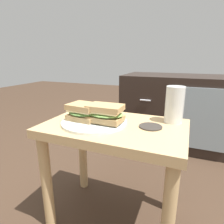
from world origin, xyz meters
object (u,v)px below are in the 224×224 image
object	(u,v)px
tv_cabinet	(182,111)
plate	(94,122)
sandwich_back	(105,113)
beer_glass	(174,105)
sandwich_front	(84,112)
coaster	(151,127)

from	to	relation	value
tv_cabinet	plate	distance (m)	1.03
sandwich_back	beer_glass	xyz separation A→B (m)	(0.25, 0.13, 0.02)
sandwich_front	beer_glass	distance (m)	0.37
tv_cabinet	sandwich_front	xyz separation A→B (m)	(-0.36, -0.96, 0.21)
sandwich_front	tv_cabinet	bearing A→B (deg)	69.52
tv_cabinet	beer_glass	distance (m)	0.87
tv_cabinet	plate	bearing A→B (deg)	-107.84
tv_cabinet	sandwich_back	distance (m)	1.02
beer_glass	coaster	distance (m)	0.14
sandwich_back	sandwich_front	bearing A→B (deg)	178.64
tv_cabinet	coaster	distance (m)	0.95
plate	sandwich_front	distance (m)	0.06
sandwich_back	coaster	world-z (taller)	sandwich_back
plate	coaster	distance (m)	0.22
beer_glass	coaster	xyz separation A→B (m)	(-0.07, -0.09, -0.07)
plate	sandwich_front	bearing A→B (deg)	178.64
sandwich_front	sandwich_back	world-z (taller)	sandwich_back
plate	coaster	xyz separation A→B (m)	(0.22, 0.04, -0.00)
tv_cabinet	coaster	size ratio (longest dim) A/B	10.86
beer_glass	coaster	bearing A→B (deg)	-128.08
tv_cabinet	sandwich_front	size ratio (longest dim) A/B	7.04
sandwich_front	plate	bearing A→B (deg)	-1.36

